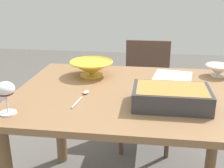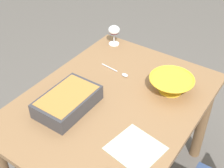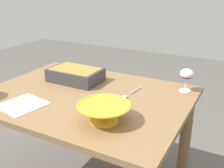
# 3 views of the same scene
# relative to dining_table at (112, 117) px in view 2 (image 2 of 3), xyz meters

# --- Properties ---
(dining_table) EXTENTS (1.23, 0.94, 0.75)m
(dining_table) POSITION_rel_dining_table_xyz_m (0.00, 0.00, 0.00)
(dining_table) COLOR olive
(dining_table) RESTS_ON ground_plane
(wine_glass) EXTENTS (0.08, 0.08, 0.15)m
(wine_glass) POSITION_rel_dining_table_xyz_m (-0.52, -0.35, 0.24)
(wine_glass) COLOR white
(wine_glass) RESTS_ON dining_table
(casserole_dish) EXTENTS (0.35, 0.23, 0.09)m
(casserole_dish) POSITION_rel_dining_table_xyz_m (0.19, -0.17, 0.18)
(casserole_dish) COLOR #38383D
(casserole_dish) RESTS_ON dining_table
(mixing_bowl) EXTENTS (0.27, 0.27, 0.09)m
(mixing_bowl) POSITION_rel_dining_table_xyz_m (-0.27, 0.23, 0.19)
(mixing_bowl) COLOR yellow
(mixing_bowl) RESTS_ON dining_table
(serving_spoon) EXTENTS (0.04, 0.22, 0.01)m
(serving_spoon) POSITION_rel_dining_table_xyz_m (-0.24, -0.11, 0.14)
(serving_spoon) COLOR silver
(serving_spoon) RESTS_ON dining_table
(napkin) EXTENTS (0.26, 0.27, 0.00)m
(napkin) POSITION_rel_dining_table_xyz_m (0.23, 0.29, 0.13)
(napkin) COLOR #B2CCB7
(napkin) RESTS_ON dining_table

